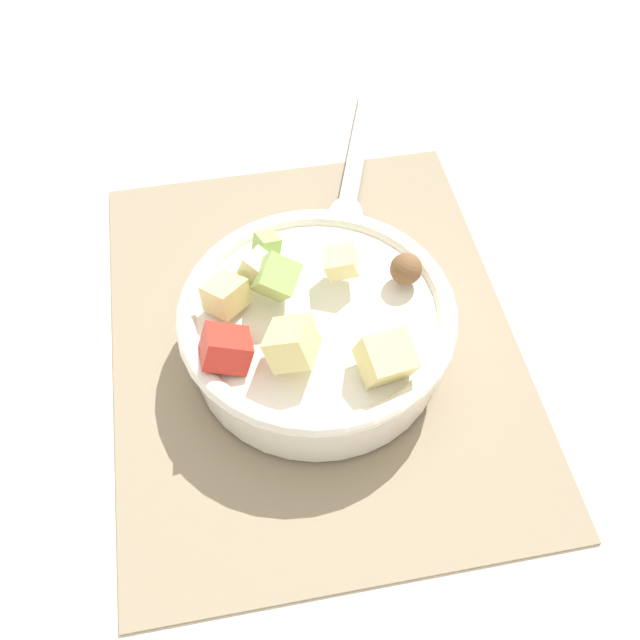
# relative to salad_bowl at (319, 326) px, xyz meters

# --- Properties ---
(ground_plane) EXTENTS (2.40, 2.40, 0.00)m
(ground_plane) POSITION_rel_salad_bowl_xyz_m (-0.02, -0.00, -0.04)
(ground_plane) COLOR silver
(placemat) EXTENTS (0.44, 0.35, 0.01)m
(placemat) POSITION_rel_salad_bowl_xyz_m (-0.02, -0.00, -0.04)
(placemat) COLOR gray
(placemat) RESTS_ON ground_plane
(salad_bowl) EXTENTS (0.23, 0.23, 0.11)m
(salad_bowl) POSITION_rel_salad_bowl_xyz_m (0.00, 0.00, 0.00)
(salad_bowl) COLOR white
(salad_bowl) RESTS_ON placemat
(serving_spoon) EXTENTS (0.24, 0.11, 0.01)m
(serving_spoon) POSITION_rel_salad_bowl_xyz_m (-0.20, 0.07, -0.03)
(serving_spoon) COLOR #B7B7BC
(serving_spoon) RESTS_ON placemat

